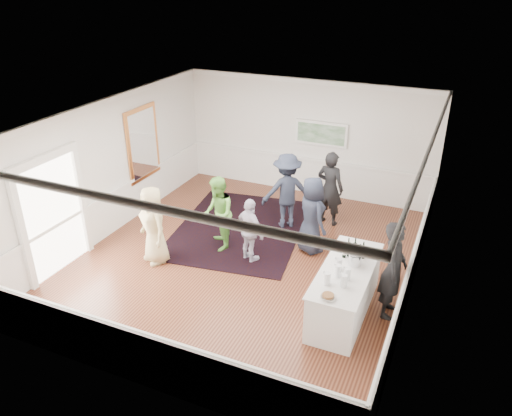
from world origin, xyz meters
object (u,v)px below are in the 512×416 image
at_px(guest_tan, 154,225).
at_px(ice_bucket, 355,259).
at_px(guest_navy, 312,215).
at_px(guest_dark_a, 287,191).
at_px(bartender, 393,270).
at_px(guest_lilac, 250,231).
at_px(guest_dark_b, 330,188).
at_px(nut_bowl, 328,296).
at_px(guest_green, 218,214).
at_px(serving_table, 345,291).

height_order(guest_tan, ice_bucket, guest_tan).
bearing_deg(guest_navy, guest_tan, 73.49).
height_order(guest_dark_a, ice_bucket, guest_dark_a).
xyz_separation_m(bartender, guest_lilac, (-3.11, 0.66, -0.21)).
height_order(guest_tan, guest_dark_a, guest_dark_a).
height_order(guest_tan, guest_dark_b, guest_dark_b).
bearing_deg(guest_dark_b, bartender, 133.78).
xyz_separation_m(guest_dark_a, guest_navy, (0.92, -0.89, -0.06)).
distance_m(guest_dark_a, nut_bowl, 4.34).
bearing_deg(guest_green, guest_dark_a, 113.41).
bearing_deg(guest_tan, ice_bucket, 30.99).
height_order(serving_table, ice_bucket, ice_bucket).
relative_size(bartender, guest_dark_a, 1.00).
bearing_deg(guest_tan, guest_lilac, 54.34).
relative_size(bartender, guest_lilac, 1.29).
bearing_deg(guest_dark_a, guest_lilac, 52.05).
bearing_deg(bartender, guest_tan, 89.72).
relative_size(bartender, ice_bucket, 7.24).
distance_m(serving_table, nut_bowl, 1.11).
bearing_deg(bartender, guest_dark_b, 31.51).
bearing_deg(guest_dark_a, guest_dark_b, 178.63).
bearing_deg(guest_navy, guest_green, 62.63).
relative_size(guest_dark_a, guest_dark_b, 1.00).
xyz_separation_m(bartender, ice_bucket, (-0.67, -0.12, 0.12)).
relative_size(guest_green, guest_lilac, 1.17).
xyz_separation_m(bartender, nut_bowl, (-0.83, -1.29, 0.04)).
xyz_separation_m(guest_green, guest_dark_a, (1.03, 1.61, 0.09)).
height_order(guest_tan, nut_bowl, guest_tan).
bearing_deg(guest_dark_b, guest_navy, 100.24).
xyz_separation_m(guest_navy, ice_bucket, (1.37, -1.71, 0.18)).
height_order(serving_table, guest_dark_b, guest_dark_b).
bearing_deg(guest_tan, serving_table, 28.34).
bearing_deg(nut_bowl, guest_lilac, 139.39).
distance_m(serving_table, ice_bucket, 0.62).
distance_m(guest_tan, guest_green, 1.45).
bearing_deg(nut_bowl, guest_green, 145.48).
distance_m(guest_green, guest_dark_b, 2.92).
bearing_deg(guest_dark_b, guest_dark_a, 41.90).
bearing_deg(bartender, ice_bucket, 97.45).
distance_m(bartender, guest_lilac, 3.18).
height_order(bartender, nut_bowl, bartender).
distance_m(guest_dark_a, guest_dark_b, 1.07).
relative_size(serving_table, guest_dark_a, 1.24).
relative_size(serving_table, ice_bucket, 8.97).
bearing_deg(guest_dark_b, ice_bucket, 123.38).
distance_m(guest_dark_a, guest_navy, 1.28).
xyz_separation_m(bartender, guest_tan, (-4.98, -0.18, -0.07)).
height_order(serving_table, bartender, bartender).
bearing_deg(guest_navy, guest_dark_a, -1.79).
xyz_separation_m(guest_dark_b, nut_bowl, (1.22, -4.35, 0.04)).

